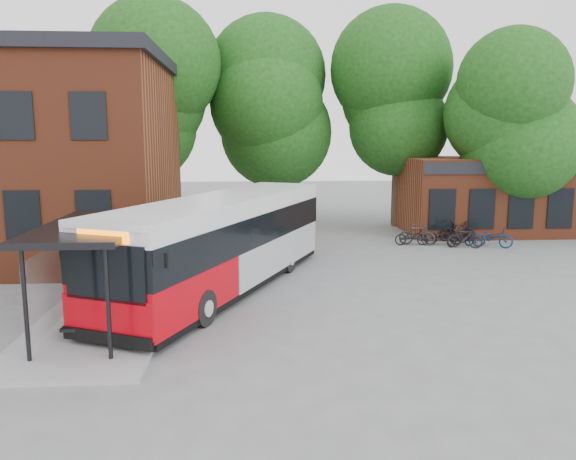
{
  "coord_description": "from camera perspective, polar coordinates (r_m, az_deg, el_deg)",
  "views": [
    {
      "loc": [
        -0.42,
        -15.69,
        5.09
      ],
      "look_at": [
        0.87,
        2.89,
        2.0
      ],
      "focal_mm": 35.0,
      "sensor_mm": 36.0,
      "label": 1
    }
  ],
  "objects": [
    {
      "name": "ground",
      "position": [
        16.5,
        -2.34,
        -8.55
      ],
      "size": [
        100.0,
        100.0,
        0.0
      ],
      "primitive_type": "plane",
      "color": "slate"
    },
    {
      "name": "tree_2",
      "position": [
        32.8,
        11.09,
        9.96
      ],
      "size": [
        7.92,
        7.92,
        11.0
      ],
      "primitive_type": null,
      "color": "#144011",
      "rests_on": "ground"
    },
    {
      "name": "bus_shelter",
      "position": [
        15.68,
        -18.99,
        -4.53
      ],
      "size": [
        3.6,
        7.0,
        2.9
      ],
      "primitive_type": null,
      "color": "black",
      "rests_on": "ground"
    },
    {
      "name": "bicycle_4",
      "position": [
        27.53,
        17.13,
        -0.8
      ],
      "size": [
        1.64,
        0.99,
        0.81
      ],
      "primitive_type": "imported",
      "rotation": [
        0.0,
        0.0,
        1.88
      ],
      "color": "black",
      "rests_on": "ground"
    },
    {
      "name": "bicycle_6",
      "position": [
        27.79,
        20.04,
        -0.71
      ],
      "size": [
        1.92,
        1.29,
        0.96
      ],
      "primitive_type": "imported",
      "rotation": [
        0.0,
        0.0,
        1.17
      ],
      "color": "navy",
      "rests_on": "ground"
    },
    {
      "name": "shop_row",
      "position": [
        33.6,
        23.43,
        3.36
      ],
      "size": [
        14.0,
        6.2,
        4.0
      ],
      "primitive_type": null,
      "color": "brown",
      "rests_on": "ground"
    },
    {
      "name": "tree_0",
      "position": [
        32.19,
        -14.15,
        9.86
      ],
      "size": [
        7.92,
        7.92,
        11.0
      ],
      "primitive_type": null,
      "color": "#144011",
      "rests_on": "ground"
    },
    {
      "name": "tree_3",
      "position": [
        30.78,
        22.12,
        7.89
      ],
      "size": [
        7.04,
        7.04,
        9.28
      ],
      "primitive_type": null,
      "color": "#144011",
      "rests_on": "ground"
    },
    {
      "name": "bicycle_0",
      "position": [
        27.33,
        12.45,
        -0.65
      ],
      "size": [
        1.62,
        0.64,
        0.84
      ],
      "primitive_type": "imported",
      "rotation": [
        0.0,
        0.0,
        1.52
      ],
      "color": "black",
      "rests_on": "ground"
    },
    {
      "name": "tree_1",
      "position": [
        32.73,
        -1.49,
        9.6
      ],
      "size": [
        7.92,
        7.92,
        10.4
      ],
      "primitive_type": null,
      "color": "#144011",
      "rests_on": "ground"
    },
    {
      "name": "city_bus",
      "position": [
        18.85,
        -6.48,
        -1.4
      ],
      "size": [
        7.51,
        12.37,
        3.15
      ],
      "primitive_type": null,
      "rotation": [
        0.0,
        0.0,
        -0.43
      ],
      "color": "#C1020E",
      "rests_on": "ground"
    },
    {
      "name": "bike_rail",
      "position": [
        27.89,
        16.45,
        -1.09
      ],
      "size": [
        5.2,
        0.1,
        0.38
      ],
      "primitive_type": null,
      "color": "black",
      "rests_on": "ground"
    },
    {
      "name": "bicycle_3",
      "position": [
        27.26,
        17.53,
        -0.77
      ],
      "size": [
        1.64,
        0.95,
        0.95
      ],
      "primitive_type": "imported",
      "rotation": [
        0.0,
        0.0,
        1.23
      ],
      "color": "black",
      "rests_on": "ground"
    },
    {
      "name": "bicycle_2",
      "position": [
        27.82,
        15.54,
        -0.43
      ],
      "size": [
        1.93,
        0.73,
        1.0
      ],
      "primitive_type": "imported",
      "rotation": [
        0.0,
        0.0,
        1.54
      ],
      "color": "black",
      "rests_on": "ground"
    },
    {
      "name": "bicycle_1",
      "position": [
        27.4,
        12.98,
        -0.45
      ],
      "size": [
        1.76,
        1.0,
        1.02
      ],
      "primitive_type": "imported",
      "rotation": [
        0.0,
        0.0,
        1.24
      ],
      "color": "#2B2C31",
      "rests_on": "ground"
    },
    {
      "name": "bicycle_5",
      "position": [
        28.87,
        16.84,
        -0.07
      ],
      "size": [
        1.81,
        0.63,
        1.07
      ],
      "primitive_type": "imported",
      "rotation": [
        0.0,
        0.0,
        1.5
      ],
      "color": "black",
      "rests_on": "ground"
    }
  ]
}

